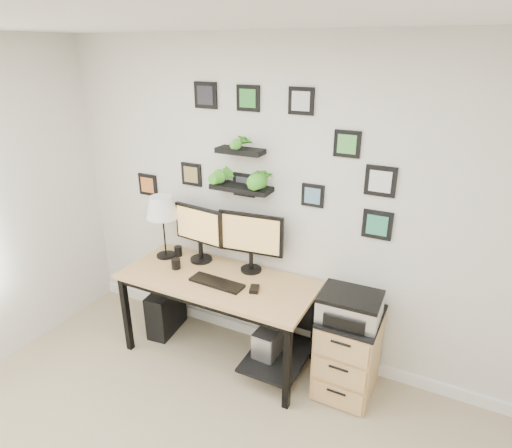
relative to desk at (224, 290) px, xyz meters
The scene contains 14 objects.
room 0.74m from the desk, 42.88° to the left, with size 4.00×4.00×4.00m.
desk is the anchor object (origin of this frame).
monitor_left 0.56m from the desk, 153.24° to the left, with size 0.49×0.21×0.50m.
monitor_right 0.49m from the desk, 53.32° to the left, with size 0.55×0.20×0.51m.
keyboard 0.18m from the desk, 87.04° to the right, with size 0.45×0.14×0.02m, color black.
mouse 0.36m from the desk, 12.89° to the right, with size 0.07×0.10×0.03m, color black.
table_lamp 0.88m from the desk, behind, with size 0.28×0.28×0.56m.
mug 0.47m from the desk, behind, with size 0.08×0.08×0.09m, color black.
pen_cup 0.61m from the desk, 164.35° to the left, with size 0.07×0.07×0.09m, color black.
pc_tower_black 0.78m from the desk, behind, with size 0.19×0.42×0.42m, color black.
pc_tower_grey 0.61m from the desk, ahead, with size 0.20×0.42×0.41m.
file_cabinet 1.09m from the desk, ahead, with size 0.43×0.53×0.67m.
printer 1.05m from the desk, ahead, with size 0.44×0.36×0.19m.
wall_decor 1.06m from the desk, 66.77° to the left, with size 2.30×0.18×1.05m.
Camera 1 is at (1.26, -0.95, 2.48)m, focal length 30.00 mm.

